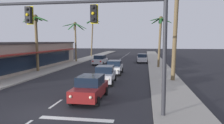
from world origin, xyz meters
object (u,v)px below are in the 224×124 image
palm_left_second (36,31)px  traffic_signal_mast (94,25)px  palm_left_third (76,33)px  palm_right_third (160,32)px  sedan_fifth_in_queue (114,67)px  palm_right_second (176,12)px  sedan_third_in_queue (105,74)px  palm_left_farthest (92,29)px  sedan_parked_nearest_kerb (142,58)px  sedan_lead_at_stop_bar (90,88)px  storefront_strip_left (17,56)px  sedan_oncoming_far (100,60)px

palm_left_second → traffic_signal_mast: bearing=-52.8°
palm_left_third → palm_right_third: 17.39m
sedan_fifth_in_queue → palm_right_second: 9.90m
sedan_third_in_queue → palm_right_second: (6.79, 2.02, 6.05)m
sedan_fifth_in_queue → palm_right_third: size_ratio=0.57×
sedan_fifth_in_queue → palm_left_farthest: palm_left_farthest is taller
sedan_parked_nearest_kerb → palm_right_third: bearing=-70.2°
sedan_third_in_queue → sedan_lead_at_stop_bar: bearing=-89.0°
palm_left_third → sedan_lead_at_stop_bar: bearing=-69.6°
storefront_strip_left → palm_right_second: bearing=-16.7°
palm_right_second → storefront_strip_left: 22.98m
sedan_parked_nearest_kerb → palm_right_second: bearing=-79.3°
storefront_strip_left → palm_left_third: bearing=67.7°
palm_left_second → storefront_strip_left: 6.05m
sedan_oncoming_far → storefront_strip_left: size_ratio=0.16×
sedan_fifth_in_queue → palm_right_second: palm_right_second is taller
sedan_oncoming_far → palm_left_farthest: size_ratio=0.46×
sedan_parked_nearest_kerb → palm_left_second: bearing=-132.3°
sedan_oncoming_far → sedan_fifth_in_queue: bearing=-68.5°
sedan_third_in_queue → sedan_parked_nearest_kerb: bearing=81.4°
palm_left_third → palm_right_second: palm_right_second is taller
sedan_third_in_queue → palm_left_second: size_ratio=0.60×
palm_right_second → palm_left_third: bearing=131.8°
palm_right_second → storefront_strip_left: (-21.50, 6.46, -4.92)m
traffic_signal_mast → sedan_parked_nearest_kerb: traffic_signal_mast is taller
sedan_lead_at_stop_bar → palm_right_third: size_ratio=0.57×
traffic_signal_mast → sedan_oncoming_far: (-5.04, 25.02, -4.11)m
palm_left_second → storefront_strip_left: size_ratio=0.27×
palm_right_third → storefront_strip_left: palm_right_third is taller
palm_left_second → palm_right_second: size_ratio=0.75×
sedan_lead_at_stop_bar → sedan_third_in_queue: size_ratio=0.99×
sedan_parked_nearest_kerb → palm_left_third: 13.86m
sedan_third_in_queue → sedan_oncoming_far: (-3.95, 16.16, 0.00)m
palm_right_second → traffic_signal_mast: bearing=-117.7°
sedan_fifth_in_queue → palm_left_third: bearing=124.1°
palm_right_third → storefront_strip_left: bearing=-167.2°
sedan_third_in_queue → sedan_parked_nearest_kerb: 21.28m
palm_left_third → sedan_third_in_queue: bearing=-64.6°
sedan_third_in_queue → storefront_strip_left: 17.01m
palm_left_third → palm_right_third: size_ratio=1.00×
storefront_strip_left → sedan_third_in_queue: bearing=-30.0°
palm_left_third → sedan_parked_nearest_kerb: bearing=2.3°
traffic_signal_mast → palm_right_third: bearing=77.4°
sedan_fifth_in_queue → sedan_oncoming_far: bearing=111.5°
traffic_signal_mast → sedan_lead_at_stop_bar: size_ratio=2.69×
sedan_fifth_in_queue → palm_right_second: bearing=-30.7°
palm_left_second → sedan_lead_at_stop_bar: bearing=-49.5°
traffic_signal_mast → palm_right_second: (5.70, 10.87, 1.93)m
sedan_lead_at_stop_bar → palm_left_second: size_ratio=0.59×
storefront_strip_left → palm_left_farthest: bearing=79.8°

